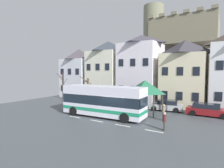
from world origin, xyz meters
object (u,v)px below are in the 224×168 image
(parked_car_01, at_px, (208,110))
(bare_tree_01, at_px, (63,86))
(townhouse_01, at_px, (108,70))
(public_bench, at_px, (166,107))
(hilltop_castle, at_px, (184,63))
(pedestrian_00, at_px, (164,111))
(bare_tree_00, at_px, (88,92))
(transit_bus, at_px, (103,101))
(parked_car_02, at_px, (166,105))
(parked_car_00, at_px, (78,98))
(pedestrian_01, at_px, (164,120))
(parked_car_03, at_px, (104,100))
(townhouse_03, at_px, (184,73))
(bus_shelter, at_px, (145,87))
(townhouse_00, at_px, (79,73))
(townhouse_02, at_px, (141,69))

(parked_car_01, distance_m, bare_tree_01, 23.07)
(townhouse_01, bearing_deg, public_bench, -23.17)
(hilltop_castle, xyz_separation_m, pedestrian_00, (3.89, -31.98, -6.17))
(parked_car_01, height_order, bare_tree_00, bare_tree_00)
(transit_bus, relative_size, parked_car_02, 2.27)
(parked_car_00, distance_m, bare_tree_00, 5.40)
(pedestrian_01, distance_m, bare_tree_00, 12.56)
(bare_tree_01, bearing_deg, pedestrian_00, -13.37)
(parked_car_03, distance_m, pedestrian_01, 13.74)
(townhouse_01, bearing_deg, townhouse_03, -0.51)
(hilltop_castle, height_order, pedestrian_01, hilltop_castle)
(transit_bus, xyz_separation_m, bus_shelter, (3.31, 3.98, 1.45))
(townhouse_00, bearing_deg, townhouse_01, 5.20)
(townhouse_00, distance_m, parked_car_03, 11.10)
(townhouse_02, relative_size, parked_car_01, 2.39)
(parked_car_02, xyz_separation_m, public_bench, (0.04, -0.26, -0.20))
(transit_bus, bearing_deg, bus_shelter, 47.06)
(pedestrian_01, relative_size, bare_tree_01, 0.34)
(public_bench, bearing_deg, townhouse_02, 138.38)
(parked_car_02, bearing_deg, bus_shelter, 49.28)
(transit_bus, height_order, bare_tree_01, bare_tree_01)
(bus_shelter, height_order, pedestrian_00, bus_shelter)
(bus_shelter, bearing_deg, parked_car_03, 162.83)
(bus_shelter, bearing_deg, townhouse_03, 67.96)
(townhouse_01, relative_size, parked_car_02, 2.48)
(townhouse_03, xyz_separation_m, pedestrian_00, (-0.17, -9.71, -3.80))
(hilltop_castle, bearing_deg, townhouse_01, -112.66)
(townhouse_01, relative_size, parked_car_03, 2.22)
(public_bench, bearing_deg, townhouse_03, 76.79)
(townhouse_02, xyz_separation_m, pedestrian_01, (7.57, -12.69, -4.57))
(bare_tree_00, bearing_deg, bare_tree_01, 157.95)
(parked_car_01, relative_size, pedestrian_00, 2.72)
(parked_car_03, bearing_deg, parked_car_02, -169.01)
(bus_shelter, distance_m, bare_tree_00, 8.02)
(townhouse_03, height_order, bus_shelter, townhouse_03)
(hilltop_castle, relative_size, public_bench, 21.52)
(townhouse_01, xyz_separation_m, public_bench, (12.11, -5.18, -4.75))
(parked_car_00, distance_m, pedestrian_00, 15.67)
(parked_car_01, xyz_separation_m, public_bench, (-4.72, 0.08, -0.21))
(parked_car_01, relative_size, public_bench, 2.94)
(parked_car_00, xyz_separation_m, bare_tree_00, (4.39, -2.74, 1.54))
(parked_car_00, xyz_separation_m, pedestrian_01, (16.15, -6.97, 0.21))
(townhouse_02, distance_m, pedestrian_01, 15.47)
(parked_car_00, height_order, pedestrian_01, pedestrian_01)
(parked_car_02, height_order, public_bench, parked_car_02)
(townhouse_02, bearing_deg, townhouse_00, -178.36)
(hilltop_castle, bearing_deg, bus_shelter, -88.09)
(townhouse_00, height_order, townhouse_01, townhouse_01)
(townhouse_00, relative_size, townhouse_02, 0.86)
(parked_car_03, height_order, bare_tree_00, bare_tree_00)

